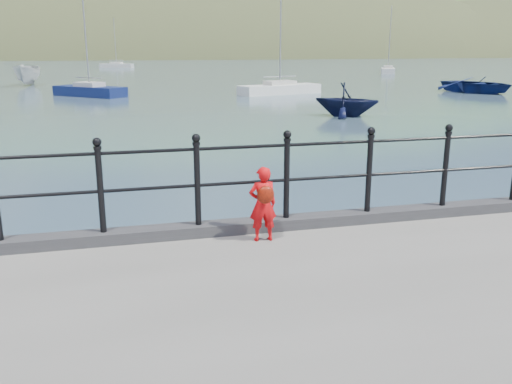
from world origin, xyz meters
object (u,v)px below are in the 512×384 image
object	(u,v)px
railing	(243,172)
sailboat_port	(90,91)
sailboat_near	(280,90)
launch_blue	(477,85)
launch_white	(28,75)
launch_navy	(346,100)
sailboat_far	(388,71)
sailboat_deep	(117,66)
child	(263,203)

from	to	relation	value
railing	sailboat_port	bearing A→B (deg)	95.55
sailboat_near	sailboat_port	world-z (taller)	sailboat_near
launch_blue	sailboat_near	distance (m)	15.46
launch_blue	launch_white	distance (m)	38.78
railing	launch_blue	bearing A→B (deg)	49.77
launch_white	launch_navy	distance (m)	34.15
launch_blue	sailboat_port	bearing A→B (deg)	157.16
launch_white	sailboat_far	size ratio (longest dim) A/B	0.56
sailboat_near	sailboat_far	size ratio (longest dim) A/B	0.99
launch_navy	sailboat_port	world-z (taller)	sailboat_port
sailboat_near	sailboat_deep	distance (m)	60.57
launch_blue	sailboat_near	xyz separation A→B (m)	(-15.27, 2.40, -0.28)
child	sailboat_port	distance (m)	35.04
railing	sailboat_far	xyz separation A→B (m)	(34.59, 61.93, -1.48)
launch_navy	sailboat_near	xyz separation A→B (m)	(0.68, 13.86, -0.51)
launch_white	launch_navy	size ratio (longest dim) A/B	1.56
launch_navy	child	bearing A→B (deg)	-167.09
sailboat_far	sailboat_port	bearing A→B (deg)	152.34
launch_navy	sailboat_deep	world-z (taller)	sailboat_deep
launch_white	child	bearing A→B (deg)	-74.14
child	sailboat_port	xyz separation A→B (m)	(-3.51, 34.84, -1.15)
launch_white	sailboat_port	world-z (taller)	sailboat_port
launch_blue	launch_navy	distance (m)	19.64
launch_navy	sailboat_port	xyz separation A→B (m)	(-13.08, 15.56, -0.51)
launch_navy	sailboat_far	bearing A→B (deg)	9.30
launch_white	sailboat_near	distance (m)	24.43
railing	sailboat_deep	xyz separation A→B (m)	(-1.10, 92.21, -1.48)
launch_blue	launch_white	size ratio (longest dim) A/B	1.19
railing	sailboat_deep	world-z (taller)	sailboat_deep
child	sailboat_far	bearing A→B (deg)	-116.98
launch_navy	launch_white	bearing A→B (deg)	72.96
sailboat_far	sailboat_deep	xyz separation A→B (m)	(-35.69, 30.28, -0.00)
railing	launch_blue	size ratio (longest dim) A/B	3.03
railing	sailboat_near	distance (m)	34.39
child	launch_blue	distance (m)	39.96
launch_blue	sailboat_deep	xyz separation A→B (m)	(-26.77, 61.87, -0.28)
railing	sailboat_port	distance (m)	34.63
launch_blue	sailboat_port	world-z (taller)	sailboat_port
launch_blue	launch_white	xyz separation A→B (m)	(-34.87, 16.96, 0.36)
sailboat_deep	sailboat_port	distance (m)	57.82
sailboat_near	sailboat_deep	xyz separation A→B (m)	(-11.51, 59.47, 0.00)
railing	sailboat_near	xyz separation A→B (m)	(10.41, 32.74, -1.48)
launch_navy	sailboat_far	size ratio (longest dim) A/B	0.36
railing	child	distance (m)	0.55
sailboat_near	sailboat_deep	world-z (taller)	sailboat_near
sailboat_deep	railing	bearing A→B (deg)	-66.46
sailboat_deep	launch_white	bearing A→B (deg)	-77.36
sailboat_far	sailboat_port	size ratio (longest dim) A/B	1.08
launch_blue	sailboat_far	xyz separation A→B (m)	(8.91, 31.58, -0.28)
child	sailboat_deep	distance (m)	92.63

